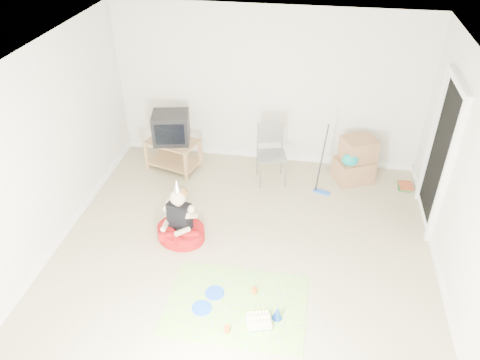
% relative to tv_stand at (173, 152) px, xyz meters
% --- Properties ---
extents(ground, '(5.00, 5.00, 0.00)m').
position_rel_tv_stand_xyz_m(ground, '(1.48, -1.90, -0.30)').
color(ground, tan).
rests_on(ground, ground).
extents(doorway_recess, '(0.02, 0.90, 2.05)m').
position_rel_tv_stand_xyz_m(doorway_recess, '(3.96, -0.70, 0.72)').
color(doorway_recess, black).
rests_on(doorway_recess, ground).
extents(tv_stand, '(0.94, 0.73, 0.52)m').
position_rel_tv_stand_xyz_m(tv_stand, '(0.00, 0.00, 0.00)').
color(tv_stand, '#A17649').
rests_on(tv_stand, ground).
extents(crt_tv, '(0.65, 0.58, 0.49)m').
position_rel_tv_stand_xyz_m(crt_tv, '(0.00, -0.00, 0.46)').
color(crt_tv, black).
rests_on(crt_tv, tv_stand).
extents(folding_chair, '(0.54, 0.52, 0.97)m').
position_rel_tv_stand_xyz_m(folding_chair, '(1.65, -0.12, 0.17)').
color(folding_chair, gray).
rests_on(folding_chair, ground).
extents(cardboard_boxes, '(0.71, 0.66, 0.73)m').
position_rel_tv_stand_xyz_m(cardboard_boxes, '(2.97, 0.15, 0.05)').
color(cardboard_boxes, '#9D714C').
rests_on(cardboard_boxes, ground).
extents(floor_mop, '(0.28, 0.34, 1.05)m').
position_rel_tv_stand_xyz_m(floor_mop, '(2.48, -0.32, -0.04)').
color(floor_mop, blue).
rests_on(floor_mop, ground).
extents(book_pile, '(0.21, 0.27, 0.06)m').
position_rel_tv_stand_xyz_m(book_pile, '(3.80, 0.04, -0.27)').
color(book_pile, '#22672D').
rests_on(book_pile, ground).
extents(seated_woman, '(0.83, 0.83, 0.96)m').
position_rel_tv_stand_xyz_m(seated_woman, '(0.60, -1.73, -0.09)').
color(seated_woman, '#AB0F11').
rests_on(seated_woman, ground).
extents(party_mat, '(1.64, 1.19, 0.01)m').
position_rel_tv_stand_xyz_m(party_mat, '(1.56, -2.76, -0.30)').
color(party_mat, '#F8348E').
rests_on(party_mat, ground).
extents(birthday_cake, '(0.32, 0.28, 0.14)m').
position_rel_tv_stand_xyz_m(birthday_cake, '(1.85, -3.00, -0.26)').
color(birthday_cake, silver).
rests_on(birthday_cake, party_mat).
extents(blue_plate_near, '(0.30, 0.30, 0.01)m').
position_rel_tv_stand_xyz_m(blue_plate_near, '(1.27, -2.64, -0.29)').
color(blue_plate_near, blue).
rests_on(blue_plate_near, party_mat).
extents(blue_plate_far, '(0.29, 0.29, 0.01)m').
position_rel_tv_stand_xyz_m(blue_plate_far, '(1.17, -2.90, -0.29)').
color(blue_plate_far, blue).
rests_on(blue_plate_far, party_mat).
extents(orange_cup_near, '(0.07, 0.07, 0.07)m').
position_rel_tv_stand_xyz_m(orange_cup_near, '(1.74, -2.55, -0.26)').
color(orange_cup_near, '#EF5B1A').
rests_on(orange_cup_near, party_mat).
extents(orange_cup_far, '(0.07, 0.07, 0.08)m').
position_rel_tv_stand_xyz_m(orange_cup_far, '(1.52, -3.16, -0.26)').
color(orange_cup_far, '#EF5B1A').
rests_on(orange_cup_far, party_mat).
extents(blue_party_hat, '(0.16, 0.16, 0.18)m').
position_rel_tv_stand_xyz_m(blue_party_hat, '(2.04, -2.89, -0.21)').
color(blue_party_hat, '#1944B4').
rests_on(blue_party_hat, party_mat).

